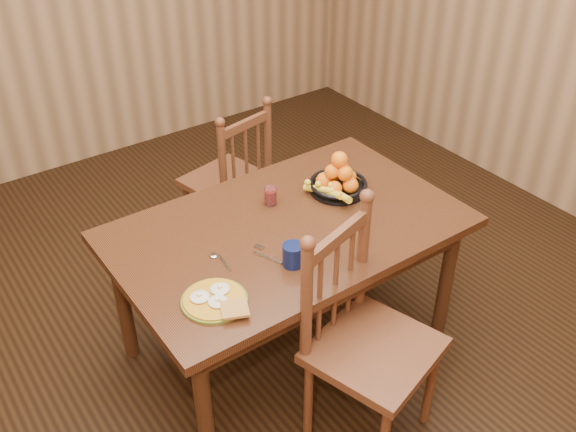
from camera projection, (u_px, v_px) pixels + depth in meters
room at (288, 105)px, 2.61m from camera, size 4.52×5.02×2.72m
dining_table at (288, 240)px, 3.00m from camera, size 1.60×1.00×0.75m
chair_far at (230, 180)px, 3.82m from camera, size 0.51×0.50×0.96m
chair_near at (366, 341)px, 2.66m from camera, size 0.60×0.58×1.07m
breakfast_plate at (215, 300)px, 2.51m from camera, size 0.26×0.30×0.04m
fork at (265, 254)px, 2.77m from camera, size 0.07×0.18×0.00m
spoon at (217, 258)px, 2.74m from camera, size 0.04×0.16×0.01m
coffee_mug at (294, 254)px, 2.69m from camera, size 0.13×0.09×0.10m
juice_glass at (270, 196)px, 3.07m from camera, size 0.06×0.06×0.09m
fruit_bowl at (338, 181)px, 3.15m from camera, size 0.32×0.32×0.22m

